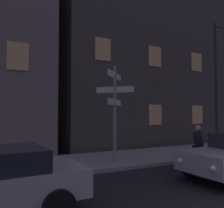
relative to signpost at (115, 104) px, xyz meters
The scene contains 5 objects.
sidewalk_kerb 2.59m from the signpost, 56.97° to the left, with size 40.00×3.50×0.14m, color #9E9991.
signpost is the anchor object (origin of this frame).
street_lamp 6.77m from the signpost, ahead, with size 1.43×0.28×6.86m.
cyclist 3.61m from the signpost, 33.85° to the right, with size 1.82×0.33×1.61m.
building_right_block 11.59m from the signpost, 46.05° to the left, with size 13.72×6.60×20.39m.
Camera 1 is at (-5.04, -2.19, 2.05)m, focal length 38.17 mm.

